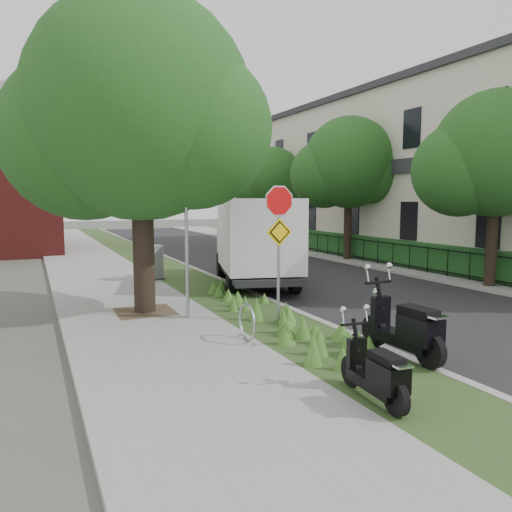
{
  "coord_description": "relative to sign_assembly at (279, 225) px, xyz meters",
  "views": [
    {
      "loc": [
        -6.51,
        -9.43,
        2.91
      ],
      "look_at": [
        -0.7,
        3.39,
        1.3
      ],
      "focal_mm": 35.0,
      "sensor_mm": 36.0,
      "label": 1
    }
  ],
  "objects": [
    {
      "name": "box_truck",
      "position": [
        1.69,
        5.02,
        -0.7
      ],
      "size": [
        3.49,
        5.88,
        2.5
      ],
      "color": "#262628",
      "rests_on": "ground"
    },
    {
      "name": "scooter_far",
      "position": [
        0.81,
        -3.43,
        -1.74
      ],
      "size": [
        0.44,
        2.02,
        0.96
      ],
      "color": "black",
      "rests_on": "ground"
    },
    {
      "name": "kerb_far",
      "position": [
        7.9,
        9.42,
        -2.26
      ],
      "size": [
        0.2,
        60.0,
        0.13
      ],
      "primitive_type": "cube",
      "color": "#9E9991",
      "rests_on": "ground"
    },
    {
      "name": "bike_hoop",
      "position": [
        -1.3,
        -1.18,
        -1.83
      ],
      "size": [
        0.06,
        0.78,
        0.77
      ],
      "color": "#A5A8AD",
      "rests_on": "ground"
    },
    {
      "name": "far_tree_c",
      "position": [
        8.34,
        17.46,
        1.63
      ],
      "size": [
        4.37,
        3.89,
        5.93
      ],
      "color": "black",
      "rests_on": "ground"
    },
    {
      "name": "far_tree_b",
      "position": [
        8.34,
        9.46,
        2.04
      ],
      "size": [
        4.83,
        4.31,
        6.56
      ],
      "color": "black",
      "rests_on": "ground"
    },
    {
      "name": "scooter_near",
      "position": [
        -0.87,
        -4.76,
        -1.84
      ],
      "size": [
        0.4,
        1.57,
        0.75
      ],
      "color": "black",
      "rests_on": "ground"
    },
    {
      "name": "utility_cabinet",
      "position": [
        -1.4,
        7.1,
        -1.63
      ],
      "size": [
        1.07,
        0.91,
        1.2
      ],
      "color": "#262628",
      "rests_on": "ground"
    },
    {
      "name": "sidewalk_near",
      "position": [
        -2.85,
        9.42,
        -2.27
      ],
      "size": [
        3.5,
        60.0,
        0.12
      ],
      "primitive_type": "cube",
      "color": "gray",
      "rests_on": "ground"
    },
    {
      "name": "ground",
      "position": [
        1.4,
        -0.58,
        -2.33
      ],
      "size": [
        120.0,
        120.0,
        0.0
      ],
      "primitive_type": "plane",
      "color": "#4C5147",
      "rests_on": "ground"
    },
    {
      "name": "kerb_near",
      "position": [
        0.9,
        9.42,
        -2.26
      ],
      "size": [
        0.2,
        60.0,
        0.13
      ],
      "primitive_type": "cube",
      "color": "#9E9991",
      "rests_on": "ground"
    },
    {
      "name": "verge",
      "position": [
        -0.1,
        9.42,
        -2.27
      ],
      "size": [
        2.0,
        60.0,
        0.12
      ],
      "primitive_type": "cube",
      "color": "#334B20",
      "rests_on": "ground"
    },
    {
      "name": "footpath_far",
      "position": [
        9.6,
        9.42,
        -2.27
      ],
      "size": [
        3.2,
        60.0,
        0.12
      ],
      "primitive_type": "cube",
      "color": "gray",
      "rests_on": "ground"
    },
    {
      "name": "hedge_far",
      "position": [
        9.3,
        9.42,
        -1.66
      ],
      "size": [
        1.0,
        24.0,
        1.1
      ],
      "primitive_type": "cube",
      "color": "#184319",
      "rests_on": "footpath_far"
    },
    {
      "name": "far_tree_a",
      "position": [
        8.34,
        1.46,
        1.8
      ],
      "size": [
        4.6,
        4.1,
        6.22
      ],
      "color": "black",
      "rests_on": "ground"
    },
    {
      "name": "road",
      "position": [
        4.4,
        9.42,
        -2.32
      ],
      "size": [
        7.0,
        60.0,
        0.01
      ],
      "primitive_type": "cube",
      "color": "black",
      "rests_on": "ground"
    },
    {
      "name": "bare_post",
      "position": [
        -1.8,
        1.22,
        -0.21
      ],
      "size": [
        0.08,
        0.08,
        4.0
      ],
      "color": "#A5A8AD",
      "rests_on": "ground"
    },
    {
      "name": "street_tree_main",
      "position": [
        -2.68,
        2.28,
        2.48
      ],
      "size": [
        6.21,
        5.54,
        7.66
      ],
      "color": "black",
      "rests_on": "ground"
    },
    {
      "name": "fence_far",
      "position": [
        8.6,
        9.42,
        -1.66
      ],
      "size": [
        0.04,
        24.0,
        1.0
      ],
      "color": "black",
      "rests_on": "ground"
    },
    {
      "name": "sign_assembly",
      "position": [
        0.0,
        0.0,
        0.0
      ],
      "size": [
        0.94,
        0.08,
        3.22
      ],
      "color": "#A5A8AD",
      "rests_on": "ground"
    },
    {
      "name": "terrace_houses",
      "position": [
        12.89,
        9.42,
        1.83
      ],
      "size": [
        7.4,
        26.4,
        8.2
      ],
      "color": "beige",
      "rests_on": "ground"
    }
  ]
}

